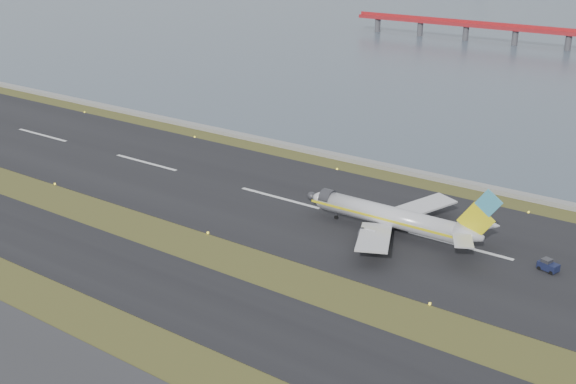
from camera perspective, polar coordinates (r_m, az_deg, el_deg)
name	(u,v)px	position (r m, az deg, el deg)	size (l,w,h in m)	color
ground	(180,248)	(130.25, -8.55, -4.40)	(1000.00, 1000.00, 0.00)	#384619
taxiway_strip	(129,273)	(122.92, -12.45, -6.26)	(1000.00, 18.00, 0.10)	black
runway_strip	(280,198)	(151.13, -0.65, -0.49)	(1000.00, 45.00, 0.10)	black
seawall	(354,160)	(174.57, 5.22, 2.55)	(1000.00, 2.50, 1.00)	gray
airliner	(394,218)	(134.07, 8.37, -2.01)	(38.52, 32.89, 12.80)	silver
pushback_tug	(548,265)	(127.85, 19.86, -5.48)	(3.66, 2.70, 2.10)	#141A39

